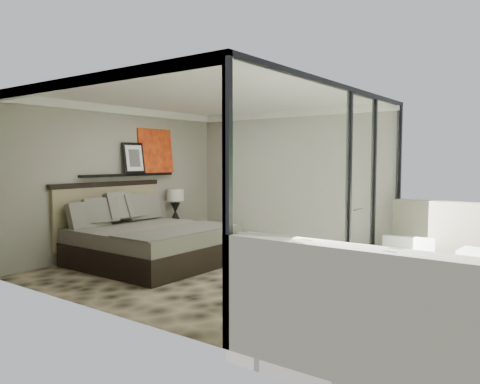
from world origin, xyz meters
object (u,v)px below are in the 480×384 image
Objects in this scene: table_lamp at (175,200)px; lounger at (401,273)px; bed at (148,241)px; nightstand at (175,232)px; ottoman at (479,268)px.

table_lamp reaches higher than lounger.
nightstand is (-0.84, 1.51, -0.12)m from bed.
bed is 5.22m from ottoman.
ottoman is at bearing 2.28° from table_lamp.
nightstand reaches higher than ottoman.
ottoman is at bearing 0.94° from nightstand.
nightstand is 0.81× the size of table_lamp.
lounger is (4.86, -0.41, -0.75)m from table_lamp.
nightstand is 0.68m from table_lamp.
ottoman is at bearing 20.11° from bed.
lounger is (-0.90, -0.64, -0.07)m from ottoman.
lounger reaches higher than nightstand.
table_lamp is 4.93m from lounger.
table_lamp is at bearing 118.93° from bed.
bed is at bearing -62.77° from nightstand.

